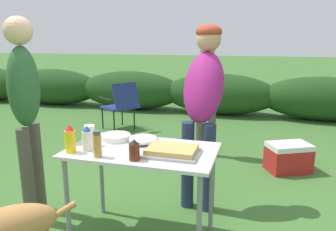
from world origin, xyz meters
name	(u,v)px	position (x,y,z in m)	size (l,w,h in m)	color
shrub_hedge	(219,94)	(0.00, 4.62, 0.42)	(14.40, 0.90, 0.85)	#1E4219
folding_table	(142,159)	(0.00, 0.00, 0.66)	(1.10, 0.64, 0.74)	silver
food_tray	(172,151)	(0.25, -0.05, 0.77)	(0.39, 0.29, 0.06)	#9E9EA3
plate_stack	(116,137)	(-0.28, 0.16, 0.76)	(0.24, 0.24, 0.05)	white
mixing_bowl	(144,139)	(-0.04, 0.14, 0.77)	(0.24, 0.24, 0.07)	silver
paper_cup_stack	(90,135)	(-0.42, -0.02, 0.82)	(0.08, 0.08, 0.16)	white
mustard_bottle	(70,139)	(-0.47, -0.20, 0.84)	(0.08, 0.08, 0.21)	yellow
spice_jar	(97,144)	(-0.24, -0.24, 0.83)	(0.06, 0.06, 0.19)	#B2893D
bbq_sauce_bottle	(134,150)	(0.03, -0.23, 0.81)	(0.07, 0.07, 0.15)	#562314
mayo_bottle	(87,139)	(-0.38, -0.13, 0.83)	(0.08, 0.08, 0.19)	silver
standing_person_with_beanie	(203,95)	(0.33, 0.71, 1.05)	(0.41, 0.53, 1.67)	#232D4C
standing_person_in_olive_jacket	(207,84)	(0.15, 2.03, 0.97)	(0.32, 0.24, 1.54)	#4C473D
standing_person_in_red_jacket	(25,98)	(-1.05, 0.07, 1.06)	(0.26, 0.34, 1.72)	#4C473D
camp_chair_green_behind_table	(121,104)	(-1.45, 2.87, 0.47)	(0.75, 0.71, 0.83)	navy
cooler_box	(288,157)	(1.19, 1.75, 0.17)	(0.57, 0.50, 0.34)	#B21E1E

